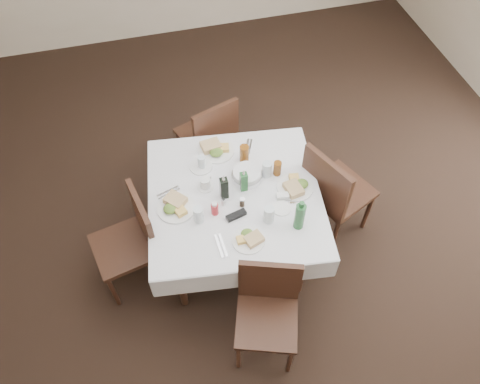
{
  "coord_description": "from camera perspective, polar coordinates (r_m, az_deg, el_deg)",
  "views": [
    {
      "loc": [
        -0.72,
        -1.97,
        3.59
      ],
      "look_at": [
        -0.17,
        0.1,
        0.8
      ],
      "focal_mm": 35.0,
      "sensor_mm": 36.0,
      "label": 1
    }
  ],
  "objects": [
    {
      "name": "ground_plane",
      "position": [
        4.15,
        2.66,
        -7.36
      ],
      "size": [
        7.0,
        7.0,
        0.0
      ],
      "primitive_type": "plane",
      "color": "black"
    },
    {
      "name": "room_shell",
      "position": [
        2.81,
        3.96,
        10.44
      ],
      "size": [
        6.04,
        7.04,
        2.8
      ],
      "color": "beige",
      "rests_on": "ground"
    },
    {
      "name": "dining_table",
      "position": [
        3.61,
        -0.65,
        -1.12
      ],
      "size": [
        1.47,
        1.47,
        0.76
      ],
      "color": "black",
      "rests_on": "ground"
    },
    {
      "name": "chair_north",
      "position": [
        4.29,
        -3.63,
        7.01
      ],
      "size": [
        0.57,
        0.57,
        0.94
      ],
      "color": "black",
      "rests_on": "ground"
    },
    {
      "name": "chair_south",
      "position": [
        3.37,
        3.4,
        -13.58
      ],
      "size": [
        0.55,
        0.55,
        0.91
      ],
      "color": "black",
      "rests_on": "ground"
    },
    {
      "name": "chair_east",
      "position": [
        3.88,
        11.17,
        0.21
      ],
      "size": [
        0.63,
        0.63,
        1.01
      ],
      "color": "black",
      "rests_on": "ground"
    },
    {
      "name": "chair_west",
      "position": [
        3.69,
        -12.92,
        -5.39
      ],
      "size": [
        0.53,
        0.53,
        0.94
      ],
      "color": "black",
      "rests_on": "ground"
    },
    {
      "name": "meal_north",
      "position": [
        3.82,
        -3.03,
        5.25
      ],
      "size": [
        0.29,
        0.29,
        0.06
      ],
      "color": "white",
      "rests_on": "dining_table"
    },
    {
      "name": "meal_south",
      "position": [
        3.3,
        1.12,
        -5.68
      ],
      "size": [
        0.24,
        0.24,
        0.05
      ],
      "color": "white",
      "rests_on": "dining_table"
    },
    {
      "name": "meal_east",
      "position": [
        3.59,
        6.8,
        0.72
      ],
      "size": [
        0.28,
        0.28,
        0.06
      ],
      "color": "white",
      "rests_on": "dining_table"
    },
    {
      "name": "meal_west",
      "position": [
        3.49,
        -7.88,
        -1.68
      ],
      "size": [
        0.29,
        0.29,
        0.06
      ],
      "color": "white",
      "rests_on": "dining_table"
    },
    {
      "name": "side_plate_a",
      "position": [
        3.73,
        -4.78,
        3.12
      ],
      "size": [
        0.18,
        0.18,
        0.01
      ],
      "color": "white",
      "rests_on": "dining_table"
    },
    {
      "name": "side_plate_b",
      "position": [
        3.48,
        5.08,
        -1.96
      ],
      "size": [
        0.14,
        0.14,
        0.01
      ],
      "color": "white",
      "rests_on": "dining_table"
    },
    {
      "name": "water_n",
      "position": [
        3.69,
        -4.67,
        3.66
      ],
      "size": [
        0.06,
        0.06,
        0.12
      ],
      "color": "silver",
      "rests_on": "dining_table"
    },
    {
      "name": "water_s",
      "position": [
        3.36,
        3.54,
        -2.75
      ],
      "size": [
        0.08,
        0.08,
        0.14
      ],
      "color": "silver",
      "rests_on": "dining_table"
    },
    {
      "name": "water_e",
      "position": [
        3.62,
        3.29,
        2.78
      ],
      "size": [
        0.07,
        0.07,
        0.14
      ],
      "color": "silver",
      "rests_on": "dining_table"
    },
    {
      "name": "water_w",
      "position": [
        3.37,
        -5.07,
        -2.77
      ],
      "size": [
        0.07,
        0.07,
        0.14
      ],
      "color": "silver",
      "rests_on": "dining_table"
    },
    {
      "name": "iced_tea_a",
      "position": [
        3.71,
        0.52,
        4.7
      ],
      "size": [
        0.07,
        0.07,
        0.15
      ],
      "color": "brown",
      "rests_on": "dining_table"
    },
    {
      "name": "iced_tea_b",
      "position": [
        3.64,
        4.58,
        2.9
      ],
      "size": [
        0.06,
        0.06,
        0.13
      ],
      "color": "brown",
      "rests_on": "dining_table"
    },
    {
      "name": "bread_basket",
      "position": [
        3.62,
        0.86,
        2.1
      ],
      "size": [
        0.24,
        0.24,
        0.08
      ],
      "color": "silver",
      "rests_on": "dining_table"
    },
    {
      "name": "oil_cruet_dark",
      "position": [
        3.46,
        -1.97,
        0.56
      ],
      "size": [
        0.06,
        0.06,
        0.25
      ],
      "color": "black",
      "rests_on": "dining_table"
    },
    {
      "name": "oil_cruet_green",
      "position": [
        3.51,
        0.45,
        1.36
      ],
      "size": [
        0.05,
        0.05,
        0.22
      ],
      "color": "#245F2C",
      "rests_on": "dining_table"
    },
    {
      "name": "ketchup_bottle",
      "position": [
        3.41,
        -3.1,
        -2.02
      ],
      "size": [
        0.06,
        0.06,
        0.12
      ],
      "color": "red",
      "rests_on": "dining_table"
    },
    {
      "name": "salt_shaker",
      "position": [
        3.47,
        -2.07,
        -1.21
      ],
      "size": [
        0.03,
        0.03,
        0.07
      ],
      "color": "white",
      "rests_on": "dining_table"
    },
    {
      "name": "pepper_shaker",
      "position": [
        3.45,
        0.25,
        -1.24
      ],
      "size": [
        0.04,
        0.04,
        0.08
      ],
      "color": "#38291B",
      "rests_on": "dining_table"
    },
    {
      "name": "coffee_mug",
      "position": [
        3.57,
        -4.23,
        1.06
      ],
      "size": [
        0.13,
        0.13,
        0.09
      ],
      "color": "white",
      "rests_on": "dining_table"
    },
    {
      "name": "sunglasses",
      "position": [
        3.42,
        -0.47,
        -2.85
      ],
      "size": [
        0.16,
        0.09,
        0.03
      ],
      "color": "black",
      "rests_on": "dining_table"
    },
    {
      "name": "green_bottle",
      "position": [
        3.31,
        7.3,
        -2.91
      ],
      "size": [
        0.07,
        0.07,
        0.28
      ],
      "color": "#245F2C",
      "rests_on": "dining_table"
    },
    {
      "name": "sugar_caddy",
      "position": [
        3.52,
        5.22,
        -0.52
      ],
      "size": [
        0.1,
        0.07,
        0.05
      ],
      "color": "white",
      "rests_on": "dining_table"
    },
    {
      "name": "cutlery_n",
      "position": [
        3.87,
        1.05,
        5.56
      ],
      "size": [
        0.11,
        0.17,
        0.01
      ],
      "color": "silver",
      "rests_on": "dining_table"
    },
    {
      "name": "cutlery_s",
      "position": [
        3.29,
        -2.32,
        -6.56
      ],
      "size": [
        0.06,
        0.2,
        0.01
      ],
      "color": "silver",
      "rests_on": "dining_table"
    },
    {
      "name": "cutlery_e",
      "position": [
        3.52,
        6.06,
        -1.17
      ],
      "size": [
        0.18,
        0.07,
        0.01
      ],
      "color": "silver",
      "rests_on": "dining_table"
    },
    {
      "name": "cutlery_w",
      "position": [
        3.6,
        -8.72,
        -0.06
      ],
      "size": [
        0.19,
        0.1,
        0.01
      ],
      "color": "silver",
      "rests_on": "dining_table"
    }
  ]
}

